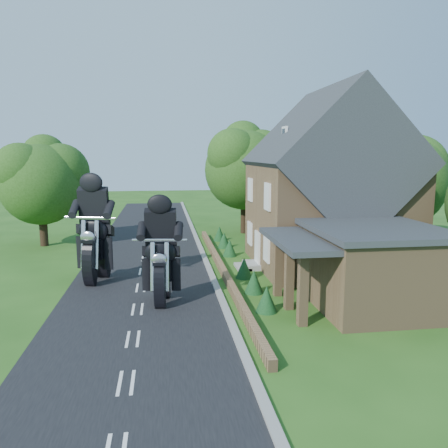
{
  "coord_description": "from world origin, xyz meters",
  "views": [
    {
      "loc": [
        1.15,
        -17.83,
        6.47
      ],
      "look_at": [
        4.33,
        4.64,
        2.8
      ],
      "focal_mm": 35.0,
      "sensor_mm": 36.0,
      "label": 1
    }
  ],
  "objects": [
    {
      "name": "ground",
      "position": [
        0.0,
        0.0,
        0.0
      ],
      "size": [
        120.0,
        120.0,
        0.0
      ],
      "primitive_type": "plane",
      "color": "#245016",
      "rests_on": "ground"
    },
    {
      "name": "road",
      "position": [
        0.0,
        0.0,
        0.01
      ],
      "size": [
        7.0,
        80.0,
        0.02
      ],
      "primitive_type": "cube",
      "color": "black",
      "rests_on": "ground"
    },
    {
      "name": "kerb",
      "position": [
        3.65,
        0.0,
        0.06
      ],
      "size": [
        0.3,
        80.0,
        0.12
      ],
      "primitive_type": "cube",
      "color": "gray",
      "rests_on": "ground"
    },
    {
      "name": "garden_wall",
      "position": [
        4.3,
        5.0,
        0.2
      ],
      "size": [
        0.3,
        22.0,
        0.4
      ],
      "primitive_type": "cube",
      "color": "olive",
      "rests_on": "ground"
    },
    {
      "name": "house",
      "position": [
        10.49,
        6.0,
        4.34
      ],
      "size": [
        9.54,
        8.64,
        10.24
      ],
      "color": "olive",
      "rests_on": "ground"
    },
    {
      "name": "annex",
      "position": [
        9.87,
        -0.8,
        1.77
      ],
      "size": [
        7.05,
        5.94,
        3.44
      ],
      "color": "olive",
      "rests_on": "ground"
    },
    {
      "name": "tree_house_right",
      "position": [
        16.65,
        8.62,
        5.19
      ],
      "size": [
        6.51,
        6.0,
        8.4
      ],
      "color": "black",
      "rests_on": "ground"
    },
    {
      "name": "tree_behind_house",
      "position": [
        14.18,
        16.14,
        6.23
      ],
      "size": [
        7.81,
        7.2,
        10.08
      ],
      "color": "black",
      "rests_on": "ground"
    },
    {
      "name": "tree_behind_left",
      "position": [
        8.16,
        17.13,
        5.73
      ],
      "size": [
        6.94,
        6.4,
        9.16
      ],
      "color": "black",
      "rests_on": "ground"
    },
    {
      "name": "tree_far_road",
      "position": [
        -6.86,
        14.11,
        4.84
      ],
      "size": [
        6.08,
        5.6,
        7.84
      ],
      "color": "black",
      "rests_on": "ground"
    },
    {
      "name": "shrub_a",
      "position": [
        5.3,
        -1.0,
        0.55
      ],
      "size": [
        0.9,
        0.9,
        1.1
      ],
      "primitive_type": "cone",
      "color": "#113818",
      "rests_on": "ground"
    },
    {
      "name": "shrub_b",
      "position": [
        5.3,
        1.5,
        0.55
      ],
      "size": [
        0.9,
        0.9,
        1.1
      ],
      "primitive_type": "cone",
      "color": "#113818",
      "rests_on": "ground"
    },
    {
      "name": "shrub_c",
      "position": [
        5.3,
        4.0,
        0.55
      ],
      "size": [
        0.9,
        0.9,
        1.1
      ],
      "primitive_type": "cone",
      "color": "#113818",
      "rests_on": "ground"
    },
    {
      "name": "shrub_d",
      "position": [
        5.3,
        9.0,
        0.55
      ],
      "size": [
        0.9,
        0.9,
        1.1
      ],
      "primitive_type": "cone",
      "color": "#113818",
      "rests_on": "ground"
    },
    {
      "name": "shrub_e",
      "position": [
        5.3,
        11.5,
        0.55
      ],
      "size": [
        0.9,
        0.9,
        1.1
      ],
      "primitive_type": "cone",
      "color": "#113818",
      "rests_on": "ground"
    },
    {
      "name": "shrub_f",
      "position": [
        5.3,
        14.0,
        0.55
      ],
      "size": [
        0.9,
        0.9,
        1.1
      ],
      "primitive_type": "cone",
      "color": "#113818",
      "rests_on": "ground"
    },
    {
      "name": "motorcycle_lead",
      "position": [
        1.04,
        0.61,
        0.72
      ],
      "size": [
        0.6,
        1.58,
        1.43
      ],
      "primitive_type": null,
      "rotation": [
        0.0,
        0.0,
        3.0
      ],
      "color": "black",
      "rests_on": "ground"
    },
    {
      "name": "motorcycle_follow",
      "position": [
        -2.24,
        4.35,
        0.83
      ],
      "size": [
        0.94,
        1.84,
        1.66
      ],
      "primitive_type": null,
      "rotation": [
        0.0,
        0.0,
        2.85
      ],
      "color": "black",
      "rests_on": "ground"
    }
  ]
}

